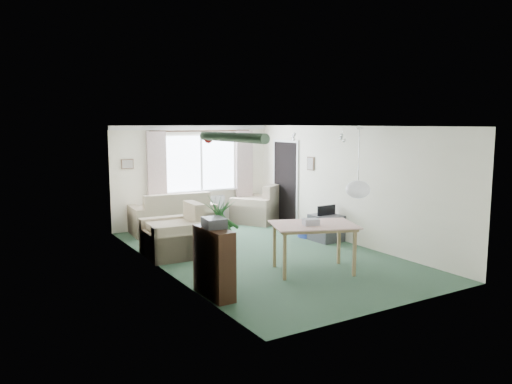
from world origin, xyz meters
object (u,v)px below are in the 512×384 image
armchair_left (173,230)px  tv_cube (326,228)px  sofa (172,212)px  pet_bed (310,234)px  bookshelf (214,263)px  armchair_corner (257,203)px  houseplant (220,243)px  dining_table (313,248)px  coffee_table (198,221)px

armchair_left → tv_cube: (3.20, -0.53, -0.21)m
sofa → pet_bed: (2.40, -2.01, -0.40)m
sofa → bookshelf: size_ratio=1.86×
sofa → armchair_corner: (2.22, -0.02, 0.01)m
sofa → houseplant: bearing=82.3°
pet_bed → dining_table: bearing=-126.3°
armchair_corner → coffee_table: size_ratio=1.28×
sofa → coffee_table: 0.69m
sofa → dining_table: bearing=106.0°
tv_cube → sofa: bearing=132.7°
armchair_left → tv_cube: bearing=84.2°
coffee_table → pet_bed: (1.76, -2.01, -0.13)m
houseplant → bookshelf: bearing=-130.6°
bookshelf → houseplant: (0.24, 0.28, 0.20)m
armchair_corner → houseplant: bearing=19.1°
armchair_corner → tv_cube: bearing=61.5°
sofa → bookshelf: 4.49m
sofa → tv_cube: (2.45, -2.48, -0.19)m
dining_table → pet_bed: (1.54, 2.09, -0.34)m
dining_table → sofa: bearing=101.9°
coffee_table → bookshelf: (-1.73, -4.36, 0.31)m
houseplant → tv_cube: 3.69m
sofa → pet_bed: sofa is taller
sofa → coffee_table: (0.63, 0.00, -0.28)m
tv_cube → coffee_table: bearing=124.3°
armchair_left → coffee_table: armchair_left is taller
coffee_table → tv_cube: tv_cube is taller
coffee_table → houseplant: 4.37m
coffee_table → bookshelf: bearing=-111.6°
dining_table → pet_bed: dining_table is taller
sofa → armchair_left: (-0.75, -1.96, 0.02)m
armchair_left → tv_cube: armchair_left is taller
armchair_left → dining_table: 2.69m
bookshelf → dining_table: (1.95, 0.25, -0.10)m
armchair_left → tv_cube: size_ratio=1.80×
coffee_table → sofa: bearing=180.0°
dining_table → pet_bed: 2.62m
tv_cube → houseplant: bearing=-156.1°
bookshelf → armchair_left: bearing=80.5°
armchair_left → pet_bed: armchair_left is taller
armchair_left → coffee_table: bearing=148.2°
houseplant → pet_bed: houseplant is taller
bookshelf → pet_bed: 4.23m
bookshelf → tv_cube: 4.01m
armchair_corner → dining_table: 4.31m
armchair_corner → houseplant: 5.09m
coffee_table → dining_table: size_ratio=0.66×
sofa → armchair_left: bearing=73.1°
coffee_table → pet_bed: coffee_table is taller
armchair_corner → dining_table: (-1.36, -4.08, -0.08)m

